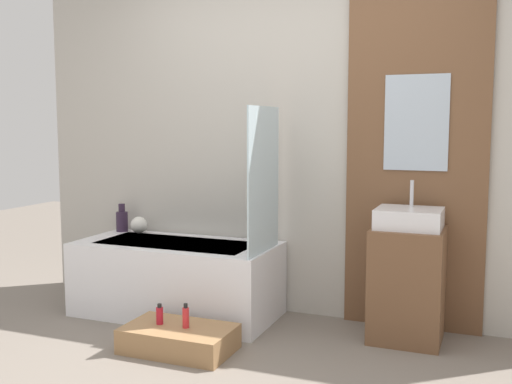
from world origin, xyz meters
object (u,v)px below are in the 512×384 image
Objects in this scene: bathtub at (177,278)px; bottle_soap_secondary at (186,317)px; wooden_step_bench at (179,339)px; vase_round_light at (139,225)px; bottle_soap_primary at (160,315)px; sink at (409,218)px; vase_tall_dark at (122,220)px.

bottle_soap_secondary is at bearing -56.60° from bathtub.
wooden_step_bench is at bearing 180.00° from bottle_soap_secondary.
bathtub is 0.61m from vase_round_light.
vase_round_light is 1.15m from bottle_soap_primary.
bathtub is 9.64× the size of bottle_soap_secondary.
bottle_soap_primary is at bearing -69.89° from bathtub.
bottle_soap_primary reaches higher than wooden_step_bench.
bathtub is at bearing -176.39° from sink.
vase_tall_dark is (-2.24, 0.14, -0.17)m from sink.
bottle_soap_primary is (-0.13, 0.00, 0.13)m from wooden_step_bench.
bathtub is 11.16× the size of vase_round_light.
wooden_step_bench is at bearing -150.13° from sink.
vase_round_light reaches higher than wooden_step_bench.
vase_round_light is at bearing 133.98° from wooden_step_bench.
sink is at bearing 30.88° from bottle_soap_secondary.
sink is at bearing 3.61° from bathtub.
bottle_soap_primary is at bearing -45.42° from vase_tall_dark.
bottle_soap_primary is at bearing -51.03° from vase_round_light.
sink is 3.12× the size of vase_round_light.
sink is 1.52m from bottle_soap_secondary.
vase_tall_dark reaches higher than bottle_soap_primary.
sink is 3.16× the size of bottle_soap_primary.
vase_round_light is at bearing 176.57° from sink.
vase_tall_dark is at bearing 134.58° from bottle_soap_primary.
bottle_soap_secondary is (0.05, 0.00, 0.14)m from wooden_step_bench.
bathtub is at bearing -26.33° from vase_round_light.
vase_tall_dark is at bearing 140.09° from bottle_soap_secondary.
vase_tall_dark is 0.17m from vase_round_light.
bathtub is 11.30× the size of bottle_soap_primary.
wooden_step_bench is 5.17× the size of bottle_soap_primary.
sink is at bearing -3.65° from vase_tall_dark.
wooden_step_bench is 5.11× the size of vase_round_light.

